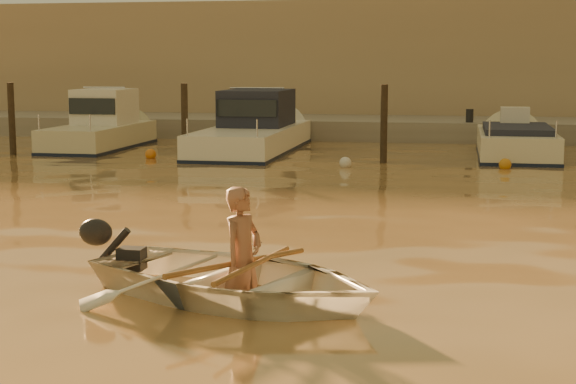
% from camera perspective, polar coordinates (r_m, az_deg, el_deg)
% --- Properties ---
extents(ground_plane, '(160.00, 160.00, 0.00)m').
position_cam_1_polar(ground_plane, '(9.25, -0.01, -7.69)').
color(ground_plane, brown).
rests_on(ground_plane, ground).
extents(dinghy, '(4.08, 3.50, 0.71)m').
position_cam_1_polar(dinghy, '(9.62, -3.44, -5.60)').
color(dinghy, silver).
rests_on(dinghy, ground_plane).
extents(person, '(0.54, 0.66, 1.55)m').
position_cam_1_polar(person, '(9.51, -2.96, -4.29)').
color(person, '#8F5E47').
rests_on(person, dinghy).
extents(outboard_motor, '(0.98, 0.69, 0.70)m').
position_cam_1_polar(outboard_motor, '(10.52, -10.18, -4.26)').
color(outboard_motor, black).
rests_on(outboard_motor, dinghy).
extents(oar_port, '(0.37, 2.09, 0.13)m').
position_cam_1_polar(oar_port, '(9.44, -2.20, -4.72)').
color(oar_port, brown).
rests_on(oar_port, dinghy).
extents(oar_starboard, '(1.12, 1.84, 0.13)m').
position_cam_1_polar(oar_starboard, '(9.55, -3.20, -4.57)').
color(oar_starboard, brown).
rests_on(oar_starboard, dinghy).
extents(moored_boat_1, '(1.87, 5.68, 1.75)m').
position_cam_1_polar(moored_boat_1, '(26.96, -12.12, 4.11)').
color(moored_boat_1, beige).
rests_on(moored_boat_1, ground_plane).
extents(moored_boat_2, '(2.27, 7.62, 1.75)m').
position_cam_1_polar(moored_boat_2, '(25.48, -2.35, 4.05)').
color(moored_boat_2, white).
rests_on(moored_boat_2, ground_plane).
extents(moored_boat_3, '(1.98, 5.76, 0.95)m').
position_cam_1_polar(moored_boat_3, '(24.88, 14.51, 2.75)').
color(moored_boat_3, beige).
rests_on(moored_boat_3, ground_plane).
extents(piling_0, '(0.18, 0.18, 2.20)m').
position_cam_1_polar(piling_0, '(25.67, -17.42, 4.32)').
color(piling_0, '#2D2319').
rests_on(piling_0, ground_plane).
extents(piling_1, '(0.18, 0.18, 2.20)m').
position_cam_1_polar(piling_1, '(23.70, -6.69, 4.33)').
color(piling_1, '#2D2319').
rests_on(piling_1, ground_plane).
extents(piling_2, '(0.18, 0.18, 2.20)m').
position_cam_1_polar(piling_2, '(22.66, 6.22, 4.16)').
color(piling_2, '#2D2319').
rests_on(piling_2, ground_plane).
extents(fender_b, '(0.30, 0.30, 0.30)m').
position_cam_1_polar(fender_b, '(23.99, -8.87, 2.42)').
color(fender_b, orange).
rests_on(fender_b, ground_plane).
extents(fender_c, '(0.30, 0.30, 0.30)m').
position_cam_1_polar(fender_c, '(21.74, 3.73, 1.89)').
color(fender_c, silver).
rests_on(fender_c, ground_plane).
extents(fender_d, '(0.30, 0.30, 0.30)m').
position_cam_1_polar(fender_d, '(21.99, 13.86, 1.74)').
color(fender_d, '#C47917').
rests_on(fender_d, ground_plane).
extents(quay, '(52.00, 4.00, 1.00)m').
position_cam_1_polar(quay, '(30.36, 7.81, 3.78)').
color(quay, gray).
rests_on(quay, ground_plane).
extents(waterfront_building, '(46.00, 7.00, 4.80)m').
position_cam_1_polar(waterfront_building, '(35.76, 8.40, 8.07)').
color(waterfront_building, '#9E8466').
rests_on(waterfront_building, quay).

